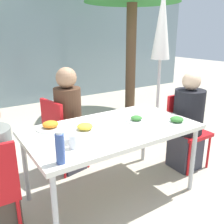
{
  "coord_description": "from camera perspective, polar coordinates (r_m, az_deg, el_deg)",
  "views": [
    {
      "loc": [
        -1.2,
        -1.81,
        1.58
      ],
      "look_at": [
        0.0,
        0.0,
        0.88
      ],
      "focal_mm": 40.0,
      "sensor_mm": 36.0,
      "label": 1
    }
  ],
  "objects": [
    {
      "name": "person_far",
      "position": [
        2.89,
        -9.87,
        -2.32
      ],
      "size": [
        0.32,
        0.32,
        1.22
      ],
      "rotation": [
        0.0,
        0.0,
        -1.38
      ],
      "color": "#383842",
      "rests_on": "ground"
    },
    {
      "name": "drinking_cup",
      "position": [
        1.93,
        -8.78,
        -6.69
      ],
      "size": [
        0.07,
        0.07,
        0.11
      ],
      "color": "white",
      "rests_on": "dining_table"
    },
    {
      "name": "person_right",
      "position": [
        3.05,
        16.83,
        -2.75
      ],
      "size": [
        0.34,
        0.34,
        1.17
      ],
      "rotation": [
        0.0,
        0.0,
        3.12
      ],
      "color": "#383842",
      "rests_on": "ground"
    },
    {
      "name": "plate_0",
      "position": [
        2.25,
        -6.19,
        -3.68
      ],
      "size": [
        0.26,
        0.26,
        0.07
      ],
      "color": "white",
      "rests_on": "dining_table"
    },
    {
      "name": "chair_far",
      "position": [
        2.92,
        -11.63,
        -4.02
      ],
      "size": [
        0.47,
        0.47,
        0.87
      ],
      "rotation": [
        0.0,
        0.0,
        -1.38
      ],
      "color": "red",
      "rests_on": "ground"
    },
    {
      "name": "building_facade",
      "position": [
        5.9,
        -22.7,
        15.68
      ],
      "size": [
        10.0,
        0.2,
        3.0
      ],
      "color": "gray",
      "rests_on": "ground"
    },
    {
      "name": "bottle",
      "position": [
        1.71,
        -11.79,
        -8.09
      ],
      "size": [
        0.06,
        0.06,
        0.23
      ],
      "color": "#334C8E",
      "rests_on": "dining_table"
    },
    {
      "name": "ground_plane",
      "position": [
        2.69,
        0.0,
        -18.21
      ],
      "size": [
        24.0,
        24.0,
        0.0
      ],
      "primitive_type": "plane",
      "color": "#B2A893"
    },
    {
      "name": "closed_umbrella",
      "position": [
        3.66,
        11.22,
        16.65
      ],
      "size": [
        0.36,
        0.36,
        2.19
      ],
      "color": "#333333",
      "rests_on": "ground"
    },
    {
      "name": "plate_2",
      "position": [
        2.36,
        -13.89,
        -3.1
      ],
      "size": [
        0.26,
        0.26,
        0.07
      ],
      "color": "white",
      "rests_on": "dining_table"
    },
    {
      "name": "dining_table",
      "position": [
        2.35,
        0.0,
        -4.69
      ],
      "size": [
        1.58,
        0.88,
        0.73
      ],
      "color": "silver",
      "rests_on": "ground"
    },
    {
      "name": "plate_1",
      "position": [
        2.51,
        14.57,
        -1.95
      ],
      "size": [
        0.24,
        0.24,
        0.07
      ],
      "color": "white",
      "rests_on": "dining_table"
    },
    {
      "name": "chair_right",
      "position": [
        3.14,
        16.29,
        -2.79
      ],
      "size": [
        0.41,
        0.41,
        0.87
      ],
      "rotation": [
        0.0,
        0.0,
        3.12
      ],
      "color": "red",
      "rests_on": "ground"
    },
    {
      "name": "plate_3",
      "position": [
        2.49,
        5.61,
        -1.7
      ],
      "size": [
        0.21,
        0.21,
        0.06
      ],
      "color": "white",
      "rests_on": "dining_table"
    },
    {
      "name": "salad_bowl",
      "position": [
        2.04,
        -10.25,
        -6.16
      ],
      "size": [
        0.14,
        0.14,
        0.05
      ],
      "color": "white",
      "rests_on": "dining_table"
    }
  ]
}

